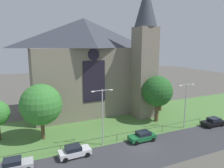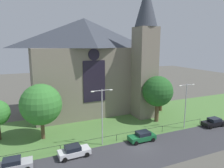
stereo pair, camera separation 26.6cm
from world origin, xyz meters
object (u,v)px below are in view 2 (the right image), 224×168
at_px(church_building, 89,65).
at_px(streetlamp_near, 102,110).
at_px(tree_right_far, 161,91).
at_px(parked_car_black, 213,122).
at_px(parked_car_silver, 14,165).
at_px(parked_car_green, 142,136).
at_px(tree_left_near, 41,104).
at_px(parked_car_white, 74,151).
at_px(streetlamp_far, 186,100).
at_px(tree_right_near, 158,91).

height_order(church_building, streetlamp_near, church_building).
distance_m(tree_right_far, parked_car_black, 12.45).
xyz_separation_m(parked_car_silver, parked_car_green, (18.00, 0.48, 0.00)).
bearing_deg(tree_left_near, parked_car_silver, -118.55).
bearing_deg(parked_car_white, parked_car_black, -1.79).
bearing_deg(parked_car_black, tree_left_near, -11.75).
relative_size(church_building, tree_right_far, 3.73).
bearing_deg(streetlamp_far, parked_car_green, -172.12).
distance_m(tree_right_far, streetlamp_near, 20.38).
bearing_deg(streetlamp_near, streetlamp_far, -0.00).
distance_m(parked_car_silver, parked_car_white, 7.30).
distance_m(streetlamp_near, parked_car_white, 6.75).
xyz_separation_m(parked_car_silver, parked_car_black, (33.07, 0.39, 0.00)).
bearing_deg(church_building, tree_left_near, -137.33).
relative_size(tree_right_near, parked_car_silver, 2.08).
bearing_deg(streetlamp_near, tree_right_far, 29.25).
distance_m(tree_left_near, parked_car_black, 30.25).
height_order(streetlamp_near, streetlamp_far, streetlamp_near).
relative_size(tree_right_far, streetlamp_near, 0.82).
bearing_deg(parked_car_green, streetlamp_far, -171.51).
bearing_deg(parked_car_silver, tree_right_far, 23.49).
distance_m(parked_car_white, parked_car_black, 25.78).
height_order(parked_car_silver, parked_car_white, same).
height_order(tree_right_near, tree_left_near, tree_right_near).
bearing_deg(streetlamp_near, tree_right_near, 20.15).
xyz_separation_m(parked_car_green, parked_car_black, (15.07, -0.09, 0.00)).
height_order(parked_car_green, parked_car_black, same).
distance_m(parked_car_green, parked_car_black, 15.07).
bearing_deg(parked_car_black, parked_car_white, 2.34).
distance_m(tree_right_far, parked_car_white, 25.49).
height_order(tree_left_near, streetlamp_near, tree_left_near).
distance_m(tree_right_far, parked_car_silver, 32.18).
bearing_deg(parked_car_silver, tree_left_near, 63.36).
bearing_deg(parked_car_white, tree_right_near, 17.61).
height_order(parked_car_silver, parked_car_black, same).
relative_size(tree_right_far, tree_left_near, 0.79).
bearing_deg(parked_car_green, parked_car_white, 1.96).
bearing_deg(parked_car_white, streetlamp_far, 2.29).
bearing_deg(streetlamp_far, parked_car_black, -14.26).
bearing_deg(church_building, parked_car_silver, -130.55).
bearing_deg(tree_right_far, parked_car_silver, -158.42).
bearing_deg(parked_car_green, tree_left_near, -26.06).
bearing_deg(streetlamp_near, parked_car_silver, -171.42).
distance_m(streetlamp_near, parked_car_green, 7.74).
height_order(tree_right_far, tree_right_near, tree_right_near).
height_order(tree_right_near, parked_car_green, tree_right_near).
height_order(streetlamp_near, parked_car_white, streetlamp_near).
relative_size(tree_right_near, streetlamp_near, 1.04).
distance_m(streetlamp_near, parked_car_black, 21.68).
bearing_deg(parked_car_silver, tree_right_near, 16.68).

